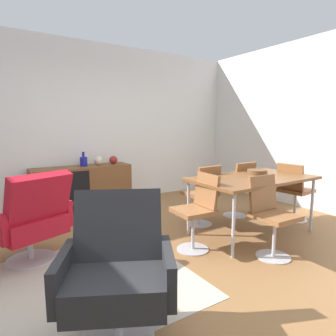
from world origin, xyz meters
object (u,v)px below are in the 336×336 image
at_px(sideboard, 82,183).
at_px(dining_chair_front_left, 271,213).
at_px(dining_chair_far_end, 294,190).
at_px(vase_sculptural_dark, 84,161).
at_px(dining_chair_near_window, 198,209).
at_px(dining_chair_back_left, 203,193).
at_px(dining_table, 252,180).
at_px(vase_ceramic_small, 113,160).
at_px(wooden_bowl_on_table, 257,172).
at_px(dining_chair_back_right, 238,187).
at_px(lounge_chair_red, 31,218).
at_px(vase_cobalt, 99,161).
at_px(armchair_black_shell, 117,266).

bearing_deg(sideboard, dining_chair_front_left, -68.11).
height_order(sideboard, dining_chair_far_end, dining_chair_far_end).
distance_m(vase_sculptural_dark, dining_chair_near_window, 2.40).
distance_m(vase_sculptural_dark, dining_chair_back_left, 2.09).
height_order(vase_sculptural_dark, dining_table, vase_sculptural_dark).
xyz_separation_m(vase_ceramic_small, wooden_bowl_on_table, (1.16, -2.18, -0.02)).
bearing_deg(dining_table, dining_chair_front_left, -121.87).
bearing_deg(dining_chair_back_right, dining_table, -121.95).
xyz_separation_m(dining_table, lounge_chair_red, (-2.50, 0.65, -0.23)).
xyz_separation_m(dining_table, dining_chair_far_end, (0.89, -0.00, -0.23)).
distance_m(vase_cobalt, wooden_bowl_on_table, 2.60).
bearing_deg(armchair_black_shell, dining_chair_back_left, 35.85).
relative_size(dining_chair_front_left, armchair_black_shell, 0.90).
distance_m(dining_chair_near_window, lounge_chair_red, 1.74).
relative_size(vase_cobalt, lounge_chair_red, 0.16).
bearing_deg(sideboard, wooden_bowl_on_table, -51.73).
xyz_separation_m(dining_chair_back_left, lounge_chair_red, (-2.15, 0.09, -0.00)).
distance_m(dining_chair_far_end, lounge_chair_red, 3.45).
bearing_deg(armchair_black_shell, wooden_bowl_on_table, 20.17).
distance_m(wooden_bowl_on_table, dining_chair_near_window, 1.16).
height_order(dining_chair_far_end, lounge_chair_red, lounge_chair_red).
bearing_deg(sideboard, dining_chair_back_right, -43.32).
xyz_separation_m(sideboard, dining_chair_far_end, (2.38, -2.30, 0.03)).
height_order(vase_cobalt, dining_chair_back_right, vase_cobalt).
relative_size(vase_cobalt, vase_sculptural_dark, 0.65).
xyz_separation_m(dining_chair_near_window, dining_chair_back_left, (0.54, 0.56, 0.00)).
height_order(dining_table, armchair_black_shell, armchair_black_shell).
bearing_deg(dining_chair_back_right, dining_chair_far_end, -46.20).
bearing_deg(dining_table, vase_cobalt, 117.61).
height_order(dining_chair_back_left, lounge_chair_red, lounge_chair_red).
bearing_deg(dining_chair_near_window, dining_chair_back_right, 24.45).
height_order(dining_chair_near_window, lounge_chair_red, lounge_chair_red).
xyz_separation_m(sideboard, dining_table, (1.50, -2.30, 0.26)).
bearing_deg(armchair_black_shell, dining_chair_far_end, 13.87).
xyz_separation_m(sideboard, vase_sculptural_dark, (0.04, 0.00, 0.36)).
height_order(dining_chair_back_left, armchair_black_shell, armchair_black_shell).
bearing_deg(dining_chair_front_left, dining_table, 58.13).
relative_size(vase_sculptural_dark, dining_chair_front_left, 0.28).
bearing_deg(dining_chair_near_window, dining_table, 0.24).
xyz_separation_m(dining_chair_back_left, dining_chair_far_end, (1.24, -0.56, 0.00)).
bearing_deg(dining_chair_back_left, dining_chair_far_end, -24.47).
xyz_separation_m(vase_ceramic_small, lounge_chair_red, (-1.56, -1.65, -0.32)).
xyz_separation_m(dining_chair_far_end, lounge_chair_red, (-3.39, 0.66, -0.00)).
xyz_separation_m(sideboard, dining_chair_front_left, (1.15, -2.86, 0.03)).
bearing_deg(dining_chair_back_left, armchair_black_shell, -144.15).
bearing_deg(vase_cobalt, dining_chair_back_left, -63.89).
bearing_deg(sideboard, dining_chair_near_window, -75.24).
distance_m(sideboard, vase_ceramic_small, 0.66).
bearing_deg(dining_chair_back_right, dining_chair_back_left, -180.00).
bearing_deg(dining_chair_near_window, lounge_chair_red, 157.80).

